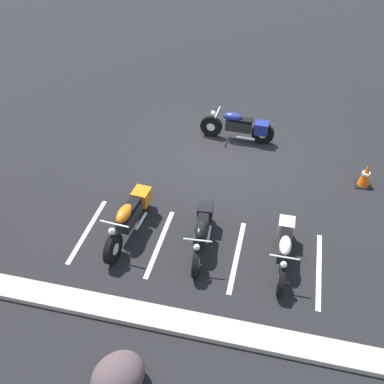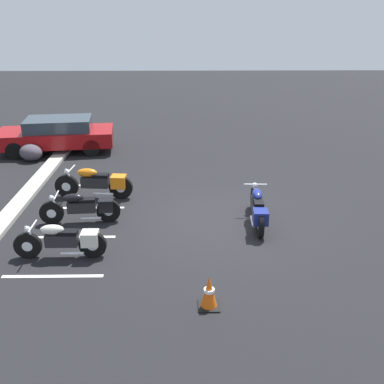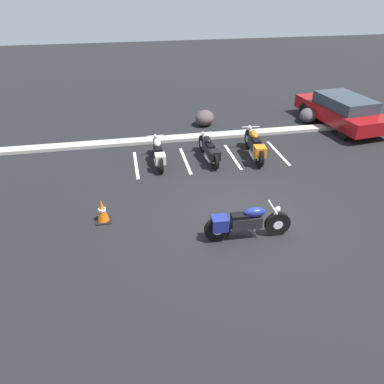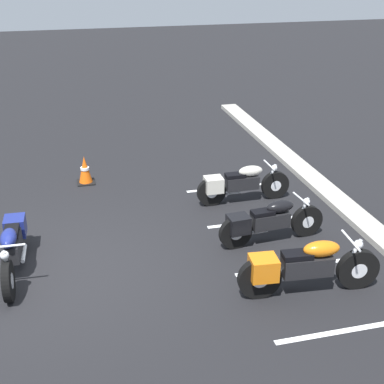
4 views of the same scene
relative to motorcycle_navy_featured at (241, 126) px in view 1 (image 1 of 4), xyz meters
name	(u,v)px [view 1 (image 1 of 4)]	position (x,y,z in m)	size (l,w,h in m)	color
ground	(224,154)	(0.32, 0.82, -0.45)	(60.00, 60.00, 0.00)	black
motorcycle_navy_featured	(241,126)	(0.00, 0.00, 0.00)	(2.17, 0.61, 0.85)	black
parked_bike_0	(284,246)	(-1.57, 4.48, -0.03)	(0.57, 2.04, 0.80)	black
parked_bike_1	(202,230)	(0.18, 4.42, -0.02)	(0.57, 2.05, 0.81)	black
parked_bike_2	(131,216)	(1.81, 4.37, 0.02)	(0.64, 2.28, 0.90)	black
concrete_curb	(170,320)	(0.32, 6.51, -0.39)	(18.00, 0.50, 0.12)	#A8A399
landscape_rock_0	(118,377)	(0.80, 7.89, -0.13)	(0.93, 0.78, 0.64)	#4D3D41
traffic_cone	(366,175)	(-3.40, 1.39, -0.15)	(0.40, 0.40, 0.65)	black
stall_line_0	(319,270)	(-2.34, 4.59, -0.45)	(0.10, 2.10, 0.00)	white
stall_line_1	(237,256)	(-0.62, 4.59, -0.45)	(0.10, 2.10, 0.00)	white
stall_line_2	(160,243)	(1.09, 4.59, -0.45)	(0.10, 2.10, 0.00)	white
stall_line_3	(87,230)	(2.81, 4.59, -0.45)	(0.10, 2.10, 0.00)	white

